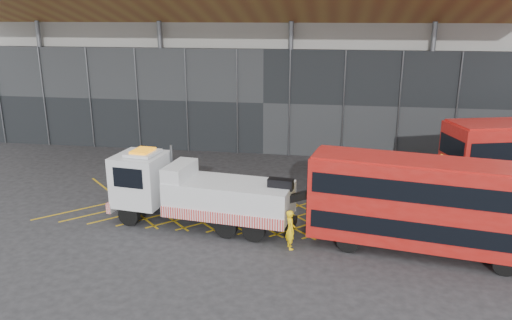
# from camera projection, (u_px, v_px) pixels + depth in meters

# --- Properties ---
(ground_plane) EXTENTS (120.00, 120.00, 0.00)m
(ground_plane) POSITION_uv_depth(u_px,v_px,m) (200.00, 205.00, 28.55)
(ground_plane) COLOR #262628
(road_markings) EXTENTS (24.76, 7.16, 0.01)m
(road_markings) POSITION_uv_depth(u_px,v_px,m) (269.00, 209.00, 27.94)
(road_markings) COLOR gold
(road_markings) RESTS_ON ground_plane
(construction_building) EXTENTS (55.00, 23.97, 18.00)m
(construction_building) POSITION_uv_depth(u_px,v_px,m) (274.00, 32.00, 43.13)
(construction_building) COLOR gray
(construction_building) RESTS_ON ground_plane
(recovery_truck) EXTENTS (11.18, 3.85, 3.87)m
(recovery_truck) POSITION_uv_depth(u_px,v_px,m) (195.00, 192.00, 25.49)
(recovery_truck) COLOR black
(recovery_truck) RESTS_ON ground_plane
(bus_towed) EXTENTS (11.04, 4.30, 4.39)m
(bus_towed) POSITION_uv_depth(u_px,v_px,m) (431.00, 203.00, 22.22)
(bus_towed) COLOR #AD140F
(bus_towed) RESTS_ON ground_plane
(worker) EXTENTS (0.67, 0.81, 1.89)m
(worker) POSITION_uv_depth(u_px,v_px,m) (290.00, 230.00, 23.06)
(worker) COLOR yellow
(worker) RESTS_ON ground_plane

